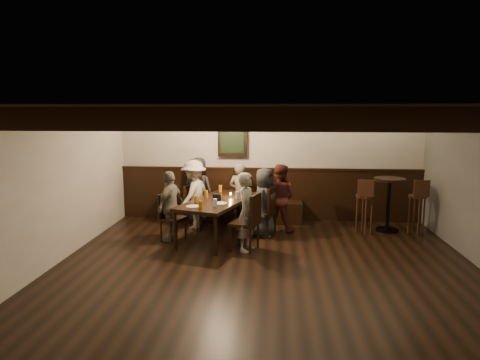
# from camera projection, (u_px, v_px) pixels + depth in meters

# --- Properties ---
(room) EXTENTS (7.00, 7.00, 7.00)m
(room) POSITION_uv_depth(u_px,v_px,m) (253.00, 180.00, 8.03)
(room) COLOR black
(room) RESTS_ON ground
(dining_table) EXTENTS (1.43, 2.13, 0.73)m
(dining_table) POSITION_uv_depth(u_px,v_px,m) (218.00, 203.00, 7.90)
(dining_table) COLOR black
(dining_table) RESTS_ON floor
(chair_left_near) EXTENTS (0.50, 0.50, 0.87)m
(chair_left_near) POSITION_uv_depth(u_px,v_px,m) (196.00, 215.00, 8.65)
(chair_left_near) COLOR black
(chair_left_near) RESTS_ON floor
(chair_left_far) EXTENTS (0.50, 0.50, 0.87)m
(chair_left_far) POSITION_uv_depth(u_px,v_px,m) (172.00, 226.00, 7.83)
(chair_left_far) COLOR black
(chair_left_far) RESTS_ON floor
(chair_right_near) EXTENTS (0.54, 0.54, 0.94)m
(chair_right_near) POSITION_uv_depth(u_px,v_px,m) (263.00, 221.00, 8.11)
(chair_right_near) COLOR black
(chair_right_near) RESTS_ON floor
(chair_right_far) EXTENTS (0.56, 0.56, 0.99)m
(chair_right_far) POSITION_uv_depth(u_px,v_px,m) (245.00, 233.00, 7.28)
(chair_right_far) COLOR black
(chair_right_far) RESTS_ON floor
(person_bench_left) EXTENTS (0.78, 0.63, 1.39)m
(person_bench_left) POSITION_uv_depth(u_px,v_px,m) (198.00, 190.00, 9.06)
(person_bench_left) COLOR #252527
(person_bench_left) RESTS_ON floor
(person_bench_centre) EXTENTS (0.55, 0.44, 1.30)m
(person_bench_centre) POSITION_uv_depth(u_px,v_px,m) (240.00, 194.00, 8.87)
(person_bench_centre) COLOR gray
(person_bench_centre) RESTS_ON floor
(person_bench_right) EXTENTS (0.77, 0.68, 1.34)m
(person_bench_right) POSITION_uv_depth(u_px,v_px,m) (279.00, 198.00, 8.39)
(person_bench_right) COLOR #52221C
(person_bench_right) RESTS_ON floor
(person_left_near) EXTENTS (0.76, 1.01, 1.39)m
(person_left_near) POSITION_uv_depth(u_px,v_px,m) (194.00, 194.00, 8.59)
(person_left_near) COLOR #B6AA9A
(person_left_near) RESTS_ON floor
(person_left_far) EXTENTS (0.53, 0.82, 1.29)m
(person_left_far) POSITION_uv_depth(u_px,v_px,m) (170.00, 206.00, 7.78)
(person_left_far) COLOR gray
(person_left_far) RESTS_ON floor
(person_right_near) EXTENTS (0.59, 0.73, 1.31)m
(person_right_near) POSITION_uv_depth(u_px,v_px,m) (265.00, 202.00, 8.04)
(person_right_near) COLOR #29292C
(person_right_near) RESTS_ON floor
(person_right_far) EXTENTS (0.45, 0.56, 1.34)m
(person_right_far) POSITION_uv_depth(u_px,v_px,m) (247.00, 212.00, 7.21)
(person_right_far) COLOR gray
(person_right_far) RESTS_ON floor
(pint_a) EXTENTS (0.07, 0.07, 0.14)m
(pint_a) POSITION_uv_depth(u_px,v_px,m) (220.00, 189.00, 8.63)
(pint_a) COLOR #BF7219
(pint_a) RESTS_ON dining_table
(pint_b) EXTENTS (0.07, 0.07, 0.14)m
(pint_b) POSITION_uv_depth(u_px,v_px,m) (244.00, 191.00, 8.38)
(pint_b) COLOR #BF7219
(pint_b) RESTS_ON dining_table
(pint_c) EXTENTS (0.07, 0.07, 0.14)m
(pint_c) POSITION_uv_depth(u_px,v_px,m) (206.00, 194.00, 8.09)
(pint_c) COLOR #BF7219
(pint_c) RESTS_ON dining_table
(pint_d) EXTENTS (0.07, 0.07, 0.14)m
(pint_d) POSITION_uv_depth(u_px,v_px,m) (237.00, 195.00, 7.95)
(pint_d) COLOR silver
(pint_d) RESTS_ON dining_table
(pint_e) EXTENTS (0.07, 0.07, 0.14)m
(pint_e) POSITION_uv_depth(u_px,v_px,m) (196.00, 200.00, 7.55)
(pint_e) COLOR #BF7219
(pint_e) RESTS_ON dining_table
(pint_f) EXTENTS (0.07, 0.07, 0.14)m
(pint_f) POSITION_uv_depth(u_px,v_px,m) (215.00, 203.00, 7.31)
(pint_f) COLOR silver
(pint_f) RESTS_ON dining_table
(pint_g) EXTENTS (0.07, 0.07, 0.14)m
(pint_g) POSITION_uv_depth(u_px,v_px,m) (200.00, 205.00, 7.13)
(pint_g) COLOR #BF7219
(pint_g) RESTS_ON dining_table
(plate_near) EXTENTS (0.24, 0.24, 0.01)m
(plate_near) POSITION_uv_depth(u_px,v_px,m) (193.00, 206.00, 7.31)
(plate_near) COLOR white
(plate_near) RESTS_ON dining_table
(plate_far) EXTENTS (0.24, 0.24, 0.01)m
(plate_far) POSITION_uv_depth(u_px,v_px,m) (220.00, 203.00, 7.55)
(plate_far) COLOR white
(plate_far) RESTS_ON dining_table
(condiment_caddy) EXTENTS (0.15, 0.10, 0.12)m
(condiment_caddy) POSITION_uv_depth(u_px,v_px,m) (217.00, 197.00, 7.84)
(condiment_caddy) COLOR black
(condiment_caddy) RESTS_ON dining_table
(candle) EXTENTS (0.05, 0.05, 0.05)m
(candle) POSITION_uv_depth(u_px,v_px,m) (231.00, 196.00, 8.12)
(candle) COLOR beige
(candle) RESTS_ON dining_table
(high_top_table) EXTENTS (0.60, 0.60, 1.06)m
(high_top_table) POSITION_uv_depth(u_px,v_px,m) (389.00, 196.00, 8.38)
(high_top_table) COLOR black
(high_top_table) RESTS_ON floor
(bar_stool_left) EXTENTS (0.34, 0.37, 1.08)m
(bar_stool_left) POSITION_uv_depth(u_px,v_px,m) (364.00, 213.00, 8.27)
(bar_stool_left) COLOR #341B10
(bar_stool_left) RESTS_ON floor
(bar_stool_right) EXTENTS (0.34, 0.35, 1.08)m
(bar_stool_right) POSITION_uv_depth(u_px,v_px,m) (417.00, 214.00, 8.23)
(bar_stool_right) COLOR #341B10
(bar_stool_right) RESTS_ON floor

